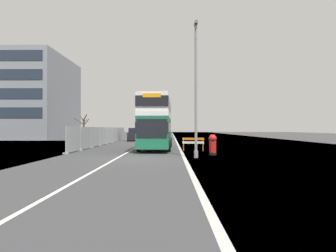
# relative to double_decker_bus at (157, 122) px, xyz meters

# --- Properties ---
(ground) EXTENTS (140.00, 280.00, 0.10)m
(ground) POSITION_rel_double_decker_bus_xyz_m (-0.11, -8.64, -2.66)
(ground) COLOR #38383A
(double_decker_bus) EXTENTS (3.03, 10.80, 4.91)m
(double_decker_bus) POSITION_rel_double_decker_bus_xyz_m (0.00, 0.00, 0.00)
(double_decker_bus) COLOR #196042
(double_decker_bus) RESTS_ON ground
(lamppost_foreground) EXTENTS (0.29, 0.70, 9.21)m
(lamppost_foreground) POSITION_rel_double_decker_bus_xyz_m (3.07, -8.15, 1.75)
(lamppost_foreground) COLOR gray
(lamppost_foreground) RESTS_ON ground
(red_pillar_postbox) EXTENTS (0.59, 0.59, 1.54)m
(red_pillar_postbox) POSITION_rel_double_decker_bus_xyz_m (4.49, -6.17, -1.77)
(red_pillar_postbox) COLOR black
(red_pillar_postbox) RESTS_ON ground
(roadworks_barrier) EXTENTS (1.90, 0.64, 1.17)m
(roadworks_barrier) POSITION_rel_double_decker_bus_xyz_m (3.36, -2.44, -1.86)
(roadworks_barrier) COLOR orange
(roadworks_barrier) RESTS_ON ground
(construction_site_fence) EXTENTS (0.44, 27.40, 2.19)m
(construction_site_fence) POSITION_rel_double_decker_bus_xyz_m (-6.75, 8.09, -1.56)
(construction_site_fence) COLOR #A8AAAD
(construction_site_fence) RESTS_ON ground
(car_oncoming_near) EXTENTS (2.01, 3.90, 2.08)m
(car_oncoming_near) POSITION_rel_double_decker_bus_xyz_m (-4.35, 17.20, -1.64)
(car_oncoming_near) COLOR black
(car_oncoming_near) RESTS_ON ground
(car_receding_mid) EXTENTS (1.95, 4.53, 2.12)m
(car_receding_mid) POSITION_rel_double_decker_bus_xyz_m (-4.41, 23.85, -1.63)
(car_receding_mid) COLOR maroon
(car_receding_mid) RESTS_ON ground
(car_receding_far) EXTENTS (2.07, 3.90, 2.22)m
(car_receding_far) POSITION_rel_double_decker_bus_xyz_m (0.16, 33.85, -1.58)
(car_receding_far) COLOR navy
(car_receding_far) RESTS_ON ground
(car_far_side) EXTENTS (1.93, 4.43, 2.22)m
(car_far_side) POSITION_rel_double_decker_bus_xyz_m (-0.77, 40.80, -1.58)
(car_far_side) COLOR gray
(car_far_side) RESTS_ON ground
(bare_tree_far_verge_near) EXTENTS (2.91, 2.38, 4.64)m
(bare_tree_far_verge_near) POSITION_rel_double_decker_bus_xyz_m (-14.91, 24.91, -0.23)
(bare_tree_far_verge_near) COLOR #4C3D2D
(bare_tree_far_verge_near) RESTS_ON ground
(backdrop_office_block) EXTENTS (24.95, 17.39, 15.94)m
(backdrop_office_block) POSITION_rel_double_decker_bus_xyz_m (-31.64, 27.61, 5.36)
(backdrop_office_block) COLOR gray
(backdrop_office_block) RESTS_ON ground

